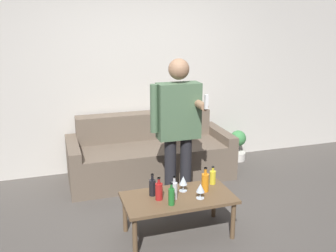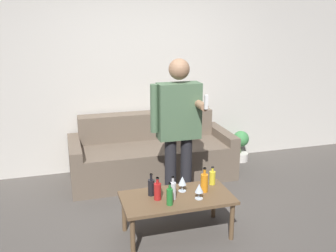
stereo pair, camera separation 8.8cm
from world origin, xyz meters
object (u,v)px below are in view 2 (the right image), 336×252
(couch, at_px, (151,155))
(coffee_table, at_px, (177,201))
(person_standing_front, at_px, (178,123))
(bottle_orange, at_px, (158,191))

(couch, relative_size, coffee_table, 2.00)
(person_standing_front, bearing_deg, coffee_table, -108.45)
(couch, relative_size, person_standing_front, 1.28)
(coffee_table, bearing_deg, couch, 85.78)
(couch, bearing_deg, person_standing_front, -84.47)
(couch, height_order, bottle_orange, couch)
(bottle_orange, bearing_deg, couch, 78.43)
(coffee_table, distance_m, bottle_orange, 0.23)
(coffee_table, height_order, person_standing_front, person_standing_front)
(couch, height_order, person_standing_front, person_standing_front)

